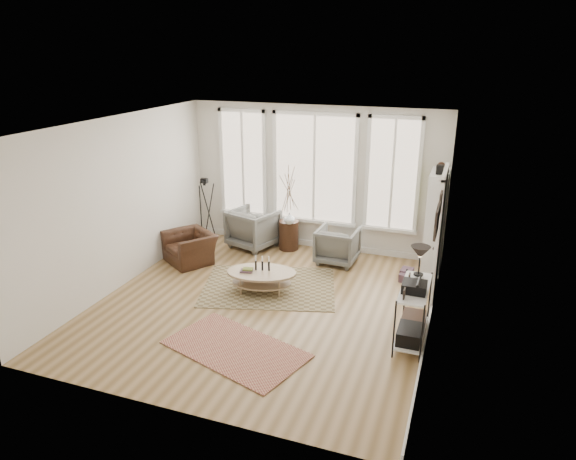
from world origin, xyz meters
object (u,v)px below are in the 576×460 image
at_px(accent_chair, 190,247).
at_px(bookcase, 435,223).
at_px(armchair_left, 254,228).
at_px(armchair_right, 338,245).
at_px(side_table, 289,211).
at_px(coffee_table, 261,276).
at_px(low_shelf, 413,308).

bearing_deg(accent_chair, bookcase, 47.02).
relative_size(armchair_left, accent_chair, 0.98).
distance_m(armchair_right, side_table, 1.26).
xyz_separation_m(coffee_table, armchair_right, (0.90, 1.67, 0.06)).
height_order(bookcase, coffee_table, bookcase).
xyz_separation_m(bookcase, armchair_left, (-3.60, 0.07, -0.55)).
xyz_separation_m(low_shelf, accent_chair, (-4.38, 1.43, -0.22)).
bearing_deg(low_shelf, armchair_right, 125.57).
xyz_separation_m(bookcase, side_table, (-2.87, 0.19, -0.14)).
relative_size(low_shelf, armchair_left, 1.46).
bearing_deg(armchair_left, low_shelf, 161.78).
height_order(coffee_table, armchair_left, armchair_left).
xyz_separation_m(low_shelf, armchair_left, (-3.54, 2.59, -0.11)).
bearing_deg(accent_chair, low_shelf, 15.14).
xyz_separation_m(low_shelf, coffee_table, (-2.59, 0.70, -0.22)).
bearing_deg(low_shelf, accent_chair, 161.86).
height_order(bookcase, side_table, bookcase).
relative_size(armchair_right, side_table, 0.45).
xyz_separation_m(coffee_table, armchair_left, (-0.95, 1.89, 0.11)).
bearing_deg(coffee_table, bookcase, 34.47).
distance_m(armchair_right, accent_chair, 2.84).
relative_size(armchair_left, side_table, 0.53).
bearing_deg(side_table, coffee_table, -83.81).
bearing_deg(coffee_table, armchair_right, 61.70).
bearing_deg(accent_chair, side_table, 72.37).
distance_m(bookcase, accent_chair, 4.62).
bearing_deg(bookcase, side_table, 176.24).
bearing_deg(bookcase, low_shelf, -91.28).
bearing_deg(armchair_left, armchair_right, -168.81).
height_order(armchair_left, accent_chair, armchair_left).
height_order(armchair_right, side_table, side_table).
relative_size(bookcase, accent_chair, 2.27).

